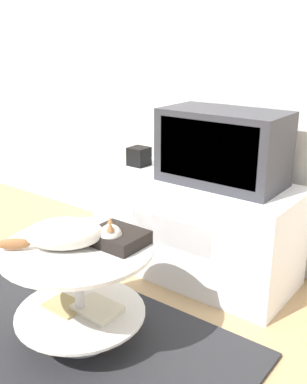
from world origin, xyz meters
TOP-DOWN VIEW (x-y plane):
  - ground_plane at (0.00, 0.00)m, footprint 12.00×12.00m
  - wall_back at (0.00, 1.29)m, footprint 8.00×0.05m
  - rug at (0.00, 0.00)m, footprint 1.69×1.04m
  - tv_stand at (0.11, 0.94)m, footprint 1.17×0.53m
  - tv at (0.24, 0.98)m, footprint 0.67×0.36m
  - speaker at (-0.35, 0.98)m, footprint 0.12×0.12m
  - coffee_table at (0.06, 0.06)m, footprint 0.67×0.67m
  - dvd_box at (0.18, 0.19)m, footprint 0.24×0.20m
  - cat at (0.05, 0.02)m, footprint 0.42×0.39m

SIDE VIEW (x-z plane):
  - ground_plane at x=0.00m, z-range 0.00..0.00m
  - rug at x=0.00m, z-range 0.00..0.02m
  - tv_stand at x=0.11m, z-range 0.00..0.58m
  - coffee_table at x=0.06m, z-range 0.09..0.56m
  - dvd_box at x=0.18m, z-range 0.49..0.55m
  - cat at x=0.05m, z-range 0.49..0.63m
  - speaker at x=-0.35m, z-range 0.58..0.70m
  - tv at x=0.24m, z-range 0.58..0.99m
  - wall_back at x=0.00m, z-range 0.00..2.60m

